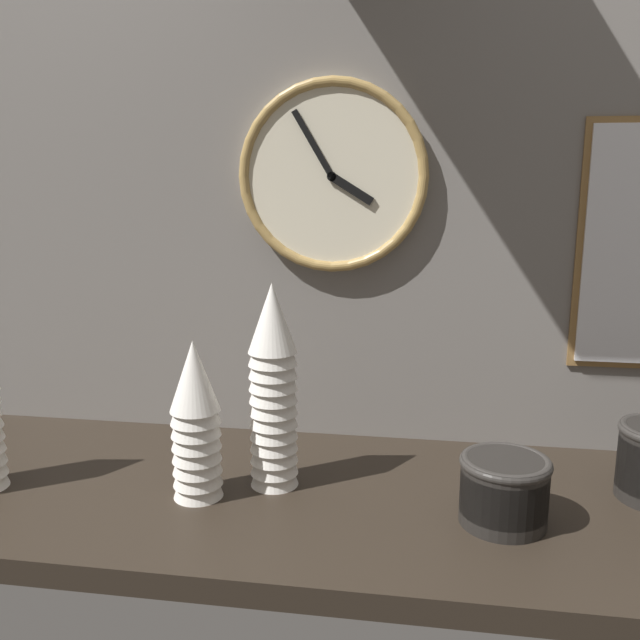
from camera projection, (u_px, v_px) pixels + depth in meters
name	position (u px, v px, depth m)	size (l,w,h in m)	color
ground_plane	(340.00, 501.00, 1.15)	(1.60, 0.56, 0.04)	black
wall_tiled_back	(359.00, 174.00, 1.29)	(1.60, 0.03, 1.05)	slate
cup_stack_center_left	(196.00, 420.00, 1.10)	(0.08, 0.08, 0.27)	white
cup_stack_center	(273.00, 387.00, 1.13)	(0.08, 0.08, 0.35)	white
bowl_stack_right	(504.00, 488.00, 1.03)	(0.14, 0.14, 0.11)	black
wall_clock	(332.00, 176.00, 1.27)	(0.36, 0.03, 0.36)	beige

